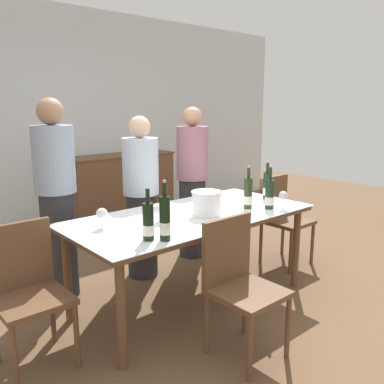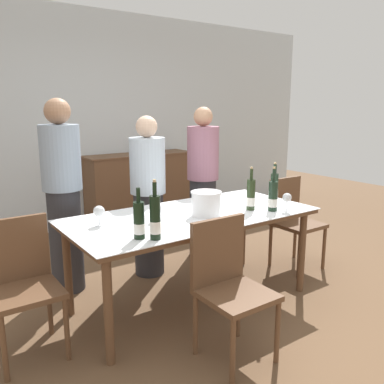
{
  "view_description": "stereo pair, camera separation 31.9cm",
  "coord_description": "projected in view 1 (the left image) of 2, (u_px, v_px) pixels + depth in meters",
  "views": [
    {
      "loc": [
        -2.05,
        -2.36,
        1.61
      ],
      "look_at": [
        0.0,
        0.0,
        0.94
      ],
      "focal_mm": 38.0,
      "sensor_mm": 36.0,
      "label": 1
    },
    {
      "loc": [
        -1.8,
        -2.55,
        1.61
      ],
      "look_at": [
        0.0,
        0.0,
        0.94
      ],
      "focal_mm": 38.0,
      "sensor_mm": 36.0,
      "label": 2
    }
  ],
  "objects": [
    {
      "name": "wine_glass_1",
      "position": [
        159.0,
        210.0,
        2.99
      ],
      "size": [
        0.08,
        0.08,
        0.14
      ],
      "color": "white",
      "rests_on": "dining_table"
    },
    {
      "name": "wine_bottle_2",
      "position": [
        267.0,
        186.0,
        3.75
      ],
      "size": [
        0.07,
        0.07,
        0.35
      ],
      "color": "#1E3323",
      "rests_on": "dining_table"
    },
    {
      "name": "person_guest_right",
      "position": [
        192.0,
        183.0,
        4.29
      ],
      "size": [
        0.33,
        0.33,
        1.59
      ],
      "color": "#2D2D33",
      "rests_on": "ground_plane"
    },
    {
      "name": "wine_bottle_1",
      "position": [
        270.0,
        195.0,
        3.38
      ],
      "size": [
        0.08,
        0.08,
        0.36
      ],
      "color": "#1E3323",
      "rests_on": "dining_table"
    },
    {
      "name": "chair_right_end",
      "position": [
        281.0,
        213.0,
        4.17
      ],
      "size": [
        0.42,
        0.42,
        0.89
      ],
      "color": "brown",
      "rests_on": "ground_plane"
    },
    {
      "name": "ice_bucket",
      "position": [
        206.0,
        202.0,
        3.18
      ],
      "size": [
        0.24,
        0.24,
        0.19
      ],
      "color": "white",
      "rests_on": "dining_table"
    },
    {
      "name": "wine_glass_0",
      "position": [
        102.0,
        214.0,
        2.85
      ],
      "size": [
        0.08,
        0.08,
        0.15
      ],
      "color": "white",
      "rests_on": "dining_table"
    },
    {
      "name": "ground_plane",
      "position": [
        192.0,
        301.0,
        3.39
      ],
      "size": [
        12.0,
        12.0,
        0.0
      ],
      "primitive_type": "plane",
      "color": "brown"
    },
    {
      "name": "wine_glass_2",
      "position": [
        283.0,
        196.0,
        3.38
      ],
      "size": [
        0.07,
        0.07,
        0.15
      ],
      "color": "white",
      "rests_on": "dining_table"
    },
    {
      "name": "wine_bottle_0",
      "position": [
        165.0,
        220.0,
        2.58
      ],
      "size": [
        0.07,
        0.07,
        0.39
      ],
      "color": "black",
      "rests_on": "dining_table"
    },
    {
      "name": "chair_left_end",
      "position": [
        27.0,
        285.0,
        2.52
      ],
      "size": [
        0.42,
        0.42,
        0.89
      ],
      "color": "brown",
      "rests_on": "ground_plane"
    },
    {
      "name": "sideboard_cabinet",
      "position": [
        122.0,
        190.0,
        5.52
      ],
      "size": [
        1.5,
        0.46,
        0.96
      ],
      "color": "brown",
      "rests_on": "ground_plane"
    },
    {
      "name": "wine_bottle_4",
      "position": [
        148.0,
        223.0,
        2.59
      ],
      "size": [
        0.07,
        0.07,
        0.34
      ],
      "color": "black",
      "rests_on": "dining_table"
    },
    {
      "name": "person_host",
      "position": [
        57.0,
        200.0,
        3.34
      ],
      "size": [
        0.33,
        0.33,
        1.67
      ],
      "color": "#2D2D33",
      "rests_on": "ground_plane"
    },
    {
      "name": "wine_bottle_3",
      "position": [
        248.0,
        194.0,
        3.39
      ],
      "size": [
        0.07,
        0.07,
        0.36
      ],
      "color": "#28381E",
      "rests_on": "dining_table"
    },
    {
      "name": "chair_near_front",
      "position": [
        238.0,
        277.0,
        2.63
      ],
      "size": [
        0.42,
        0.42,
        0.9
      ],
      "color": "brown",
      "rests_on": "ground_plane"
    },
    {
      "name": "back_wall",
      "position": [
        53.0,
        122.0,
        5.04
      ],
      "size": [
        8.0,
        0.1,
        2.8
      ],
      "color": "silver",
      "rests_on": "ground_plane"
    },
    {
      "name": "dining_table",
      "position": [
        192.0,
        222.0,
        3.25
      ],
      "size": [
        1.99,
        0.95,
        0.76
      ],
      "color": "brown",
      "rests_on": "ground_plane"
    },
    {
      "name": "person_guest_left",
      "position": [
        141.0,
        199.0,
        3.77
      ],
      "size": [
        0.33,
        0.33,
        1.51
      ],
      "color": "#2D2D33",
      "rests_on": "ground_plane"
    }
  ]
}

